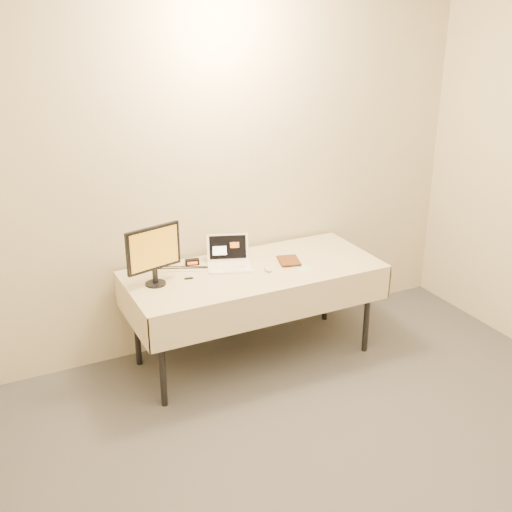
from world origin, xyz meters
name	(u,v)px	position (x,y,z in m)	size (l,w,h in m)	color
back_wall	(227,173)	(0.00, 2.50, 1.35)	(4.00, 0.10, 2.70)	beige
table	(254,277)	(0.00, 2.05, 0.68)	(1.86, 0.81, 0.74)	black
laptop	(229,259)	(-0.14, 2.19, 0.79)	(0.39, 0.38, 0.21)	white
monitor	(154,251)	(-0.73, 2.10, 0.98)	(0.40, 0.17, 0.42)	black
book	(279,250)	(0.22, 2.06, 0.84)	(0.15, 0.02, 0.20)	brown
alarm_clock	(192,262)	(-0.37, 2.32, 0.76)	(0.11, 0.06, 0.04)	black
clicker	(268,269)	(0.08, 1.97, 0.75)	(0.05, 0.10, 0.02)	silver
paper_form	(298,265)	(0.32, 1.97, 0.74)	(0.10, 0.26, 0.00)	beige
usb_dongle	(189,278)	(-0.49, 2.08, 0.74)	(0.06, 0.02, 0.01)	black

